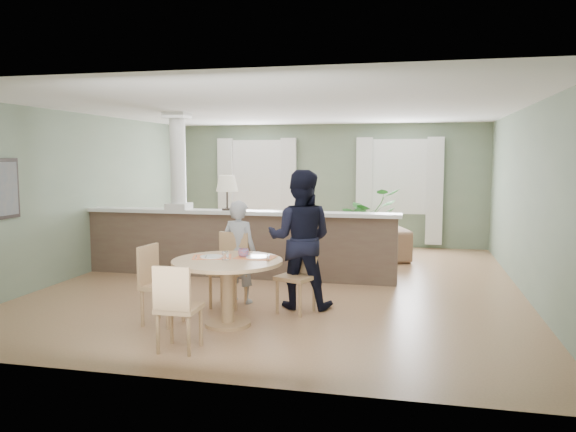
% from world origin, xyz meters
% --- Properties ---
extents(ground, '(8.00, 8.00, 0.00)m').
position_xyz_m(ground, '(0.00, 0.00, 0.00)').
color(ground, tan).
rests_on(ground, ground).
extents(room_shell, '(7.02, 8.02, 2.71)m').
position_xyz_m(room_shell, '(-0.03, 0.63, 1.81)').
color(room_shell, gray).
rests_on(room_shell, ground).
extents(pony_wall, '(5.32, 0.38, 2.70)m').
position_xyz_m(pony_wall, '(-0.99, 0.20, 0.71)').
color(pony_wall, brown).
rests_on(pony_wall, ground).
extents(sofa, '(3.22, 2.08, 0.88)m').
position_xyz_m(sofa, '(0.32, 2.04, 0.44)').
color(sofa, brown).
rests_on(sofa, ground).
extents(houseplant, '(1.59, 1.59, 1.34)m').
position_xyz_m(houseplant, '(1.00, 3.12, 0.67)').
color(houseplant, '#2D6629').
rests_on(houseplant, ground).
extents(dining_table, '(1.29, 1.29, 0.88)m').
position_xyz_m(dining_table, '(-0.18, -2.34, 0.62)').
color(dining_table, tan).
rests_on(dining_table, ground).
extents(chair_far_boy, '(0.48, 0.48, 0.97)m').
position_xyz_m(chair_far_boy, '(-0.44, -1.47, 0.53)').
color(chair_far_boy, tan).
rests_on(chair_far_boy, ground).
extents(chair_far_man, '(0.54, 0.54, 0.93)m').
position_xyz_m(chair_far_man, '(0.51, -1.55, 0.51)').
color(chair_far_man, tan).
rests_on(chair_far_man, ground).
extents(chair_near, '(0.41, 0.41, 0.90)m').
position_xyz_m(chair_near, '(-0.39, -3.34, 0.50)').
color(chair_near, tan).
rests_on(chair_near, ground).
extents(chair_side, '(0.47, 0.47, 0.94)m').
position_xyz_m(chair_side, '(-1.03, -2.45, 0.52)').
color(chair_side, tan).
rests_on(chair_side, ground).
extents(child_person, '(0.58, 0.45, 1.40)m').
position_xyz_m(child_person, '(-0.37, -1.30, 0.70)').
color(child_person, '#939398').
rests_on(child_person, ground).
extents(man_person, '(0.90, 0.71, 1.81)m').
position_xyz_m(man_person, '(0.48, -1.36, 0.91)').
color(man_person, black).
rests_on(man_person, ground).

